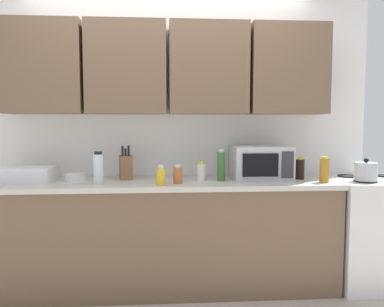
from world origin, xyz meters
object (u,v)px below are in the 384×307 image
at_px(dish_rack, 29,175).
at_px(bottle_white_jar, 201,172).
at_px(stove_range, 374,231).
at_px(kettle, 366,171).
at_px(microwave, 261,163).
at_px(knife_block, 126,167).
at_px(bottle_amber_vinegar, 324,170).
at_px(bottle_spice_jar, 178,175).
at_px(bottle_clear_tall, 98,168).
at_px(bottle_green_oil, 221,166).
at_px(bottle_yellow_mustard, 161,176).
at_px(bowl_ceramic_small, 75,177).
at_px(bottle_soy_dark, 300,169).

bearing_deg(dish_rack, bottle_white_jar, 0.05).
bearing_deg(stove_range, kettle, -140.53).
bearing_deg(microwave, knife_block, 176.87).
bearing_deg(knife_block, bottle_amber_vinegar, -9.87).
distance_m(stove_range, kettle, 0.58).
distance_m(dish_rack, bottle_spice_jar, 1.20).
bearing_deg(bottle_white_jar, knife_block, 170.22).
height_order(bottle_white_jar, bottle_clear_tall, bottle_clear_tall).
relative_size(bottle_white_jar, bottle_green_oil, 0.61).
relative_size(bottle_green_oil, bottle_clear_tall, 1.02).
relative_size(stove_range, bottle_yellow_mustard, 5.86).
distance_m(microwave, bottle_spice_jar, 0.74).
bearing_deg(knife_block, bottle_spice_jar, -30.27).
height_order(dish_rack, bowl_ceramic_small, dish_rack).
distance_m(bottle_clear_tall, bottle_spice_jar, 0.62).
height_order(kettle, knife_block, knife_block).
distance_m(bottle_green_oil, bottle_spice_jar, 0.38).
height_order(dish_rack, bottle_green_oil, bottle_green_oil).
height_order(knife_block, bottle_amber_vinegar, knife_block).
bearing_deg(knife_block, bottle_soy_dark, -3.51).
bearing_deg(knife_block, bottle_clear_tall, -127.04).
xyz_separation_m(stove_range, bottle_amber_vinegar, (-0.52, -0.15, 0.55)).
bearing_deg(stove_range, bottle_soy_dark, 176.53).
bearing_deg(bottle_yellow_mustard, bowl_ceramic_small, 159.63).
height_order(kettle, bottle_yellow_mustard, kettle).
bearing_deg(bottle_amber_vinegar, bottle_white_jar, 170.07).
relative_size(knife_block, bowl_ceramic_small, 1.63).
xyz_separation_m(bottle_white_jar, bottle_spice_jar, (-0.20, -0.14, -0.00)).
xyz_separation_m(knife_block, bowl_ceramic_small, (-0.41, -0.06, -0.07)).
bearing_deg(stove_range, bottle_spice_jar, -175.88).
xyz_separation_m(bottle_clear_tall, bottle_spice_jar, (0.61, -0.01, -0.05)).
bearing_deg(microwave, kettle, -14.37).
height_order(microwave, bottle_white_jar, microwave).
height_order(kettle, dish_rack, kettle).
distance_m(bottle_amber_vinegar, bottle_white_jar, 0.99).
bearing_deg(bottle_clear_tall, knife_block, 52.96).
xyz_separation_m(bottle_spice_jar, bowl_ceramic_small, (-0.83, 0.19, -0.04)).
distance_m(kettle, bowl_ceramic_small, 2.36).
distance_m(knife_block, bottle_green_oil, 0.80).
bearing_deg(bottle_soy_dark, bottle_amber_vinegar, -55.43).
bearing_deg(bottle_white_jar, bottle_amber_vinegar, -9.93).
bearing_deg(microwave, dish_rack, -178.58).
xyz_separation_m(kettle, knife_block, (-1.95, 0.27, 0.02)).
height_order(bottle_white_jar, bottle_spice_jar, bottle_white_jar).
bearing_deg(bottle_amber_vinegar, bottle_spice_jar, 178.66).
xyz_separation_m(bottle_green_oil, bowl_ceramic_small, (-1.19, 0.08, -0.09)).
xyz_separation_m(knife_block, bottle_amber_vinegar, (1.60, -0.28, -0.01)).
relative_size(stove_range, bowl_ceramic_small, 5.20).
xyz_separation_m(bottle_amber_vinegar, bottle_white_jar, (-0.97, 0.17, -0.03)).
relative_size(bottle_yellow_mustard, bottle_white_jar, 0.99).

